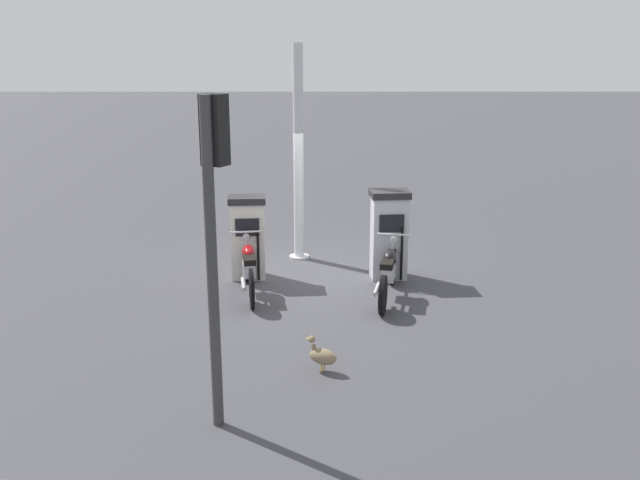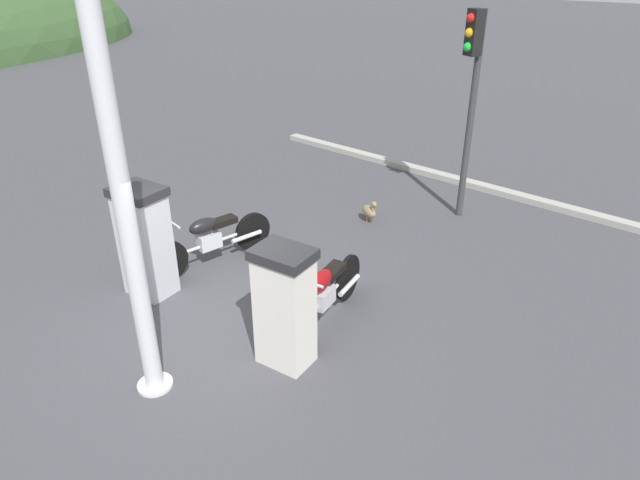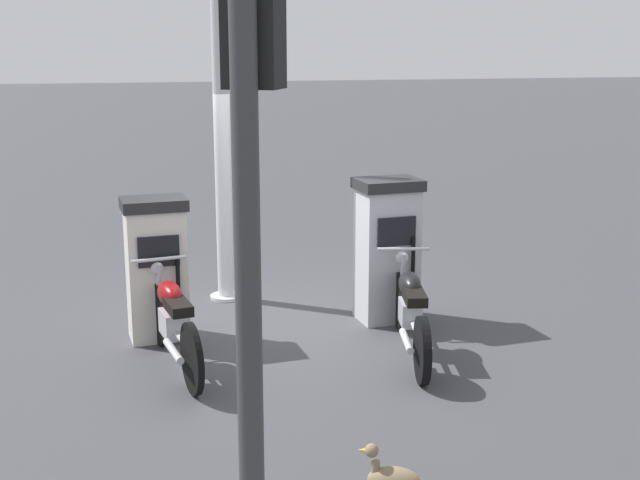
# 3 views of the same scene
# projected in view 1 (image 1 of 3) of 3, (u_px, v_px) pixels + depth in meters

# --- Properties ---
(ground_plane) EXTENTS (120.00, 120.00, 0.00)m
(ground_plane) POSITION_uv_depth(u_px,v_px,m) (318.00, 276.00, 12.76)
(ground_plane) COLOR #424247
(fuel_pump_near) EXTENTS (0.56, 0.70, 1.52)m
(fuel_pump_near) POSITION_uv_depth(u_px,v_px,m) (248.00, 237.00, 12.49)
(fuel_pump_near) COLOR silver
(fuel_pump_near) RESTS_ON ground
(fuel_pump_far) EXTENTS (0.60, 0.73, 1.62)m
(fuel_pump_far) POSITION_uv_depth(u_px,v_px,m) (389.00, 234.00, 12.49)
(fuel_pump_far) COLOR silver
(fuel_pump_far) RESTS_ON ground
(motorcycle_near_pump) EXTENTS (2.03, 0.56, 0.97)m
(motorcycle_near_pump) POSITION_uv_depth(u_px,v_px,m) (249.00, 267.00, 11.74)
(motorcycle_near_pump) COLOR black
(motorcycle_near_pump) RESTS_ON ground
(motorcycle_far_pump) EXTENTS (2.13, 0.73, 0.96)m
(motorcycle_far_pump) POSITION_uv_depth(u_px,v_px,m) (388.00, 272.00, 11.56)
(motorcycle_far_pump) COLOR black
(motorcycle_far_pump) RESTS_ON ground
(wandering_duck) EXTENTS (0.34, 0.45, 0.47)m
(wandering_duck) POSITION_uv_depth(u_px,v_px,m) (322.00, 355.00, 8.91)
(wandering_duck) COLOR #847051
(wandering_duck) RESTS_ON ground
(roadside_traffic_light) EXTENTS (0.39, 0.31, 3.61)m
(roadside_traffic_light) POSITION_uv_depth(u_px,v_px,m) (214.00, 206.00, 7.11)
(roadside_traffic_light) COLOR #38383A
(roadside_traffic_light) RESTS_ON ground
(canopy_support_pole) EXTENTS (0.40, 0.40, 4.18)m
(canopy_support_pole) POSITION_uv_depth(u_px,v_px,m) (298.00, 158.00, 13.38)
(canopy_support_pole) COLOR silver
(canopy_support_pole) RESTS_ON ground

